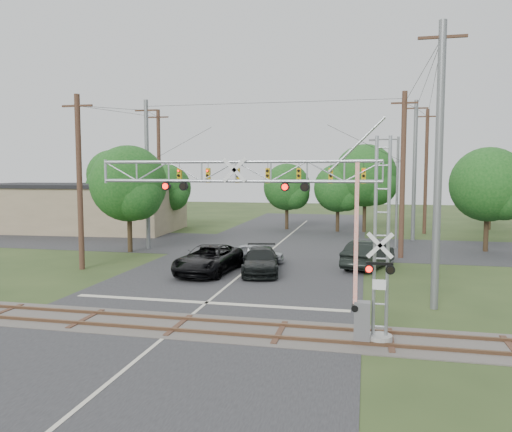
% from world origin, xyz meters
% --- Properties ---
extents(ground, '(160.00, 160.00, 0.00)m').
position_xyz_m(ground, '(0.00, 0.00, 0.00)').
color(ground, '#2B3D1C').
rests_on(ground, ground).
extents(road_main, '(14.00, 90.00, 0.02)m').
position_xyz_m(road_main, '(0.00, 10.00, 0.01)').
color(road_main, '#262628').
rests_on(road_main, ground).
extents(road_cross, '(90.00, 12.00, 0.02)m').
position_xyz_m(road_cross, '(0.00, 24.00, 0.01)').
color(road_cross, '#262628').
rests_on(road_cross, ground).
extents(railroad_track, '(90.00, 3.20, 0.17)m').
position_xyz_m(railroad_track, '(0.00, 2.00, 0.03)').
color(railroad_track, '#534C48').
rests_on(railroad_track, ground).
extents(crossing_gantry, '(10.93, 0.92, 7.23)m').
position_xyz_m(crossing_gantry, '(4.41, 1.64, 4.48)').
color(crossing_gantry, gray).
rests_on(crossing_gantry, ground).
extents(traffic_signal_span, '(19.34, 0.36, 11.50)m').
position_xyz_m(traffic_signal_span, '(0.88, 20.00, 5.75)').
color(traffic_signal_span, slate).
rests_on(traffic_signal_span, ground).
extents(pickup_black, '(3.16, 6.15, 1.66)m').
position_xyz_m(pickup_black, '(-2.04, 12.11, 0.83)').
color(pickup_black, black).
rests_on(pickup_black, ground).
extents(car_dark, '(3.02, 5.48, 1.50)m').
position_xyz_m(car_dark, '(1.01, 12.68, 0.75)').
color(car_dark, black).
rests_on(car_dark, ground).
extents(sedan_silver, '(3.96, 1.88, 1.31)m').
position_xyz_m(sedan_silver, '(-0.02, 15.86, 0.65)').
color(sedan_silver, '#9A9DA1').
rests_on(sedan_silver, ground).
extents(suv_dark, '(3.42, 5.54, 1.72)m').
position_xyz_m(suv_dark, '(7.27, 15.83, 0.86)').
color(suv_dark, black).
rests_on(suv_dark, ground).
extents(commercial_building, '(21.06, 11.65, 4.79)m').
position_xyz_m(commercial_building, '(-21.91, 30.23, 2.40)').
color(commercial_building, '#867559').
rests_on(commercial_building, ground).
extents(streetlight, '(2.33, 0.24, 8.74)m').
position_xyz_m(streetlight, '(9.24, 24.63, 4.89)').
color(streetlight, slate).
rests_on(streetlight, ground).
extents(utility_poles, '(26.57, 28.36, 12.36)m').
position_xyz_m(utility_poles, '(2.78, 22.22, 6.02)').
color(utility_poles, '#40271D').
rests_on(utility_poles, ground).
extents(treeline, '(55.17, 28.52, 8.76)m').
position_xyz_m(treeline, '(-0.66, 32.96, 4.96)').
color(treeline, '#352718').
rests_on(treeline, ground).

